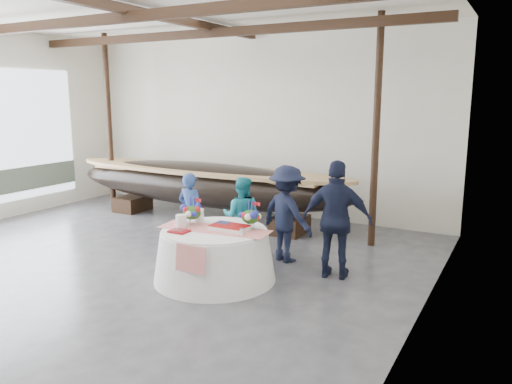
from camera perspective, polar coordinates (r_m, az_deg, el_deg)
The scene contains 11 objects.
floor at distance 8.51m, azimuth -20.26°, elevation -10.15°, with size 10.00×12.00×0.01m, color #3D3D42.
wall_back at distance 12.71m, azimuth -0.07°, elevation 7.77°, with size 10.00×0.02×4.50m, color silver.
wall_right at distance 5.29m, azimuth 16.34°, elevation 2.69°, with size 0.02×12.00×4.50m, color silver.
pavilion_structure at distance 8.55m, azimuth -18.03°, elevation 17.42°, with size 9.80×11.76×4.50m.
longboat_display at distance 11.88m, azimuth -6.02°, elevation 0.93°, with size 7.53×1.51×1.41m.
banquet_table at distance 8.20m, azimuth -4.74°, elevation -7.12°, with size 1.99×1.99×0.85m.
tabletop_items at distance 8.16m, azimuth -4.43°, elevation -3.01°, with size 1.88×0.99×0.40m.
guest_woman_blue at distance 9.60m, azimuth -7.45°, elevation -2.34°, with size 0.56×0.37×1.54m, color navy.
guest_woman_teal at distance 9.35m, azimuth -1.65°, elevation -2.77°, with size 0.72×0.56×1.49m, color teal.
guest_man_left at distance 8.98m, azimuth 3.55°, elevation -2.50°, with size 1.13×0.65×1.75m, color black.
guest_man_right at distance 8.22m, azimuth 9.22°, elevation -3.18°, with size 1.14×0.48×1.95m, color black.
Camera 1 is at (6.11, -5.12, 2.98)m, focal length 35.00 mm.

